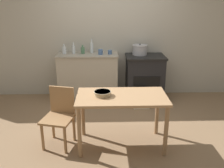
{
  "coord_description": "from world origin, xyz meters",
  "views": [
    {
      "loc": [
        -0.12,
        -3.56,
        2.0
      ],
      "look_at": [
        0.0,
        0.42,
        0.61
      ],
      "focal_mm": 40.0,
      "sensor_mm": 36.0,
      "label": 1
    }
  ],
  "objects_px": {
    "chair": "(60,115)",
    "bottle_far_left": "(64,50)",
    "stock_pot": "(140,50)",
    "cup_center": "(110,52)",
    "bottle_left": "(74,49)",
    "cup_center_right": "(100,52)",
    "bottle_mid_left": "(92,48)",
    "stove": "(144,77)",
    "work_table": "(122,103)",
    "flour_sack": "(141,98)",
    "mixing_bowl_large": "(102,93)",
    "bottle_center_left": "(83,50)"
  },
  "relations": [
    {
      "from": "bottle_far_left",
      "to": "bottle_center_left",
      "type": "bearing_deg",
      "value": -1.69
    },
    {
      "from": "chair",
      "to": "mixing_bowl_large",
      "type": "xyz_separation_m",
      "value": [
        0.61,
        -0.06,
        0.34
      ]
    },
    {
      "from": "bottle_center_left",
      "to": "bottle_mid_left",
      "type": "bearing_deg",
      "value": 19.02
    },
    {
      "from": "cup_center_right",
      "to": "chair",
      "type": "bearing_deg",
      "value": -108.96
    },
    {
      "from": "mixing_bowl_large",
      "to": "cup_center_right",
      "type": "xyz_separation_m",
      "value": [
        -0.05,
        1.69,
        0.2
      ]
    },
    {
      "from": "stove",
      "to": "bottle_left",
      "type": "relative_size",
      "value": 4.0
    },
    {
      "from": "mixing_bowl_large",
      "to": "cup_center_right",
      "type": "bearing_deg",
      "value": 91.59
    },
    {
      "from": "work_table",
      "to": "bottle_left",
      "type": "xyz_separation_m",
      "value": [
        -0.84,
        1.79,
        0.38
      ]
    },
    {
      "from": "stock_pot",
      "to": "cup_center",
      "type": "xyz_separation_m",
      "value": [
        -0.6,
        -0.08,
        -0.03
      ]
    },
    {
      "from": "chair",
      "to": "bottle_mid_left",
      "type": "height_order",
      "value": "bottle_mid_left"
    },
    {
      "from": "stove",
      "to": "stock_pot",
      "type": "xyz_separation_m",
      "value": [
        -0.1,
        0.09,
        0.55
      ]
    },
    {
      "from": "mixing_bowl_large",
      "to": "bottle_left",
      "type": "xyz_separation_m",
      "value": [
        -0.58,
        1.78,
        0.24
      ]
    },
    {
      "from": "flour_sack",
      "to": "bottle_mid_left",
      "type": "distance_m",
      "value": 1.41
    },
    {
      "from": "work_table",
      "to": "flour_sack",
      "type": "bearing_deg",
      "value": 69.87
    },
    {
      "from": "stove",
      "to": "flour_sack",
      "type": "distance_m",
      "value": 0.54
    },
    {
      "from": "mixing_bowl_large",
      "to": "bottle_left",
      "type": "height_order",
      "value": "bottle_left"
    },
    {
      "from": "stock_pot",
      "to": "bottle_center_left",
      "type": "height_order",
      "value": "stock_pot"
    },
    {
      "from": "bottle_far_left",
      "to": "cup_center",
      "type": "height_order",
      "value": "bottle_far_left"
    },
    {
      "from": "stove",
      "to": "bottle_mid_left",
      "type": "height_order",
      "value": "bottle_mid_left"
    },
    {
      "from": "stock_pot",
      "to": "bottle_far_left",
      "type": "height_order",
      "value": "same"
    },
    {
      "from": "stock_pot",
      "to": "stove",
      "type": "bearing_deg",
      "value": -39.96
    },
    {
      "from": "cup_center",
      "to": "bottle_left",
      "type": "bearing_deg",
      "value": 174.1
    },
    {
      "from": "mixing_bowl_large",
      "to": "bottle_left",
      "type": "relative_size",
      "value": 1.04
    },
    {
      "from": "stove",
      "to": "bottle_center_left",
      "type": "relative_size",
      "value": 5.31
    },
    {
      "from": "stove",
      "to": "bottle_center_left",
      "type": "bearing_deg",
      "value": 176.64
    },
    {
      "from": "bottle_far_left",
      "to": "cup_center_right",
      "type": "xyz_separation_m",
      "value": [
        0.72,
        -0.1,
        -0.02
      ]
    },
    {
      "from": "stove",
      "to": "work_table",
      "type": "height_order",
      "value": "stove"
    },
    {
      "from": "stock_pot",
      "to": "bottle_far_left",
      "type": "distance_m",
      "value": 1.5
    },
    {
      "from": "chair",
      "to": "bottle_left",
      "type": "xyz_separation_m",
      "value": [
        0.03,
        1.72,
        0.58
      ]
    },
    {
      "from": "chair",
      "to": "bottle_far_left",
      "type": "relative_size",
      "value": 4.35
    },
    {
      "from": "bottle_far_left",
      "to": "bottle_left",
      "type": "height_order",
      "value": "bottle_left"
    },
    {
      "from": "work_table",
      "to": "mixing_bowl_large",
      "type": "bearing_deg",
      "value": 178.18
    },
    {
      "from": "stock_pot",
      "to": "bottle_center_left",
      "type": "distance_m",
      "value": 1.14
    },
    {
      "from": "stove",
      "to": "bottle_center_left",
      "type": "distance_m",
      "value": 1.36
    },
    {
      "from": "work_table",
      "to": "bottle_left",
      "type": "distance_m",
      "value": 2.02
    },
    {
      "from": "mixing_bowl_large",
      "to": "cup_center_right",
      "type": "distance_m",
      "value": 1.7
    },
    {
      "from": "stock_pot",
      "to": "cup_center_right",
      "type": "height_order",
      "value": "stock_pot"
    },
    {
      "from": "flour_sack",
      "to": "bottle_left",
      "type": "distance_m",
      "value": 1.64
    },
    {
      "from": "bottle_left",
      "to": "cup_center_right",
      "type": "relative_size",
      "value": 2.26
    },
    {
      "from": "stock_pot",
      "to": "bottle_left",
      "type": "xyz_separation_m",
      "value": [
        -1.32,
        -0.01,
        0.02
      ]
    },
    {
      "from": "stove",
      "to": "chair",
      "type": "relative_size",
      "value": 1.1
    },
    {
      "from": "stock_pot",
      "to": "bottle_center_left",
      "type": "relative_size",
      "value": 1.76
    },
    {
      "from": "bottle_mid_left",
      "to": "stove",
      "type": "bearing_deg",
      "value": -7.14
    },
    {
      "from": "flour_sack",
      "to": "bottle_left",
      "type": "relative_size",
      "value": 1.64
    },
    {
      "from": "bottle_far_left",
      "to": "bottle_mid_left",
      "type": "distance_m",
      "value": 0.55
    },
    {
      "from": "stock_pot",
      "to": "mixing_bowl_large",
      "type": "xyz_separation_m",
      "value": [
        -0.74,
        -1.79,
        -0.22
      ]
    },
    {
      "from": "stove",
      "to": "chair",
      "type": "distance_m",
      "value": 2.19
    },
    {
      "from": "bottle_mid_left",
      "to": "bottle_center_left",
      "type": "xyz_separation_m",
      "value": [
        -0.18,
        -0.06,
        -0.04
      ]
    },
    {
      "from": "work_table",
      "to": "stove",
      "type": "bearing_deg",
      "value": 71.3
    },
    {
      "from": "chair",
      "to": "bottle_far_left",
      "type": "bearing_deg",
      "value": 109.69
    }
  ]
}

